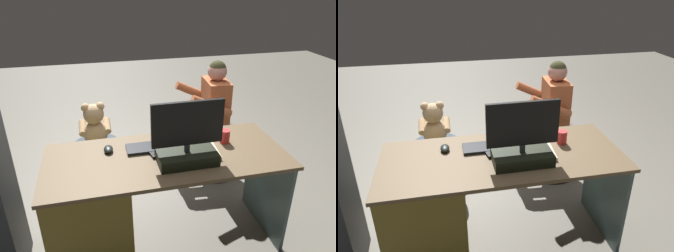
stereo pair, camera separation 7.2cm
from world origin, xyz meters
The scene contains 12 objects.
ground_plane centered at (0.00, 0.00, 0.00)m, with size 10.00×10.00×0.00m, color #6C675C.
desk centered at (0.42, 0.45, 0.39)m, with size 1.57×0.66×0.74m.
monitor centered at (-0.10, 0.55, 0.86)m, with size 0.44×0.21×0.40m.
keyboard centered at (0.04, 0.34, 0.75)m, with size 0.42×0.14×0.02m, color black.
computer_mouse centered at (0.36, 0.31, 0.75)m, with size 0.06×0.10×0.04m, color black.
cup centered at (-0.43, 0.37, 0.78)m, with size 0.07×0.07×0.09m, color red.
tv_remote centered at (0.09, 0.40, 0.75)m, with size 0.04×0.15×0.02m, color black.
notebook_binder centered at (-0.22, 0.43, 0.75)m, with size 0.22×0.30×0.02m, color beige.
office_chair_teddy centered at (0.44, -0.32, 0.26)m, with size 0.54×0.54×0.46m.
teddy_bear centered at (0.44, -0.33, 0.64)m, with size 0.27×0.27×0.38m.
visitor_chair centered at (-0.66, -0.40, 0.26)m, with size 0.55×0.55×0.46m.
person centered at (-0.57, -0.39, 0.65)m, with size 0.54×0.50×1.11m.
Camera 1 is at (0.41, 2.18, 1.80)m, focal length 34.11 mm.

